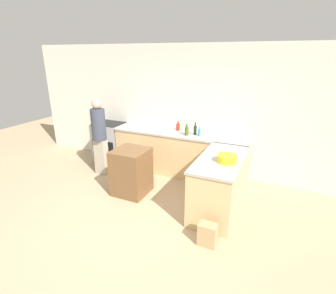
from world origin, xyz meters
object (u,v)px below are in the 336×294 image
at_px(mixing_bowl, 227,159).
at_px(hot_sauce_bottle, 178,127).
at_px(paper_bag, 207,234).
at_px(person_by_range, 99,134).
at_px(olive_oil_bottle, 187,131).
at_px(island_table, 131,172).
at_px(wine_bottle_dark, 195,130).
at_px(dish_soap_bottle, 199,132).
at_px(range_oven, 111,142).

distance_m(mixing_bowl, hot_sauce_bottle, 1.88).
distance_m(mixing_bowl, paper_bag, 1.16).
relative_size(hot_sauce_bottle, person_by_range, 0.12).
bearing_deg(olive_oil_bottle, island_table, -122.58).
bearing_deg(hot_sauce_bottle, wine_bottle_dark, -18.47).
bearing_deg(island_table, dish_soap_bottle, 50.43).
relative_size(island_table, olive_oil_bottle, 3.70).
xyz_separation_m(mixing_bowl, person_by_range, (-2.78, 0.43, -0.09)).
relative_size(range_oven, person_by_range, 0.58).
bearing_deg(hot_sauce_bottle, island_table, -106.12).
xyz_separation_m(range_oven, island_table, (1.32, -1.16, -0.04)).
height_order(hot_sauce_bottle, dish_soap_bottle, hot_sauce_bottle).
bearing_deg(olive_oil_bottle, person_by_range, -160.28).
bearing_deg(person_by_range, olive_oil_bottle, 19.72).
xyz_separation_m(dish_soap_bottle, olive_oil_bottle, (-0.25, -0.06, 0.02)).
bearing_deg(range_oven, wine_bottle_dark, 0.31).
height_order(island_table, hot_sauce_bottle, hot_sauce_bottle).
relative_size(mixing_bowl, hot_sauce_bottle, 1.57).
height_order(hot_sauce_bottle, paper_bag, hot_sauce_bottle).
relative_size(mixing_bowl, paper_bag, 0.95).
distance_m(hot_sauce_bottle, paper_bag, 2.64).
relative_size(wine_bottle_dark, paper_bag, 0.79).
bearing_deg(dish_soap_bottle, olive_oil_bottle, -166.87).
distance_m(island_table, person_by_range, 1.23).
distance_m(wine_bottle_dark, dish_soap_bottle, 0.12).
xyz_separation_m(range_oven, olive_oil_bottle, (2.00, -0.10, 0.55)).
bearing_deg(olive_oil_bottle, dish_soap_bottle, 13.13).
xyz_separation_m(range_oven, person_by_range, (0.28, -0.72, 0.43)).
bearing_deg(wine_bottle_dark, person_by_range, -158.62).
bearing_deg(island_table, paper_bag, -25.19).
distance_m(island_table, dish_soap_bottle, 1.56).
height_order(wine_bottle_dark, hot_sauce_bottle, wine_bottle_dark).
relative_size(dish_soap_bottle, olive_oil_bottle, 0.79).
bearing_deg(dish_soap_bottle, wine_bottle_dark, 152.47).
relative_size(hot_sauce_bottle, dish_soap_bottle, 1.06).
height_order(range_oven, paper_bag, range_oven).
distance_m(island_table, mixing_bowl, 1.82).
xyz_separation_m(mixing_bowl, olive_oil_bottle, (-1.06, 1.05, 0.04)).
height_order(wine_bottle_dark, person_by_range, person_by_range).
distance_m(wine_bottle_dark, olive_oil_bottle, 0.18).
height_order(mixing_bowl, olive_oil_bottle, olive_oil_bottle).
relative_size(hot_sauce_bottle, olive_oil_bottle, 0.84).
relative_size(olive_oil_bottle, paper_bag, 0.72).
bearing_deg(dish_soap_bottle, paper_bag, -67.73).
bearing_deg(hot_sauce_bottle, range_oven, -174.71).
xyz_separation_m(island_table, mixing_bowl, (1.73, 0.01, 0.56)).
distance_m(dish_soap_bottle, olive_oil_bottle, 0.25).
bearing_deg(mixing_bowl, wine_bottle_dark, 128.19).
distance_m(range_oven, island_table, 1.76).
bearing_deg(wine_bottle_dark, dish_soap_bottle, -27.53).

